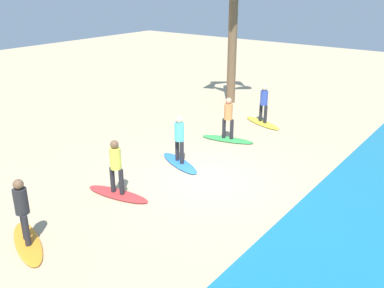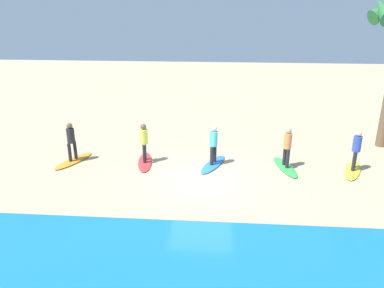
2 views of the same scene
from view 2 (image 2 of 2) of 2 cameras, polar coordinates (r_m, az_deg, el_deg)
The scene contains 11 objects.
ground_plane at distance 14.61m, azimuth 1.47°, elevation -5.40°, with size 60.00×60.00×0.00m, color tan.
surfboard_yellow at distance 16.62m, azimuth 22.92°, elevation -3.63°, with size 2.10×0.56×0.09m, color yellow.
surfer_yellow at distance 16.26m, azimuth 23.39°, elevation -0.44°, with size 0.32×0.44×1.64m.
surfboard_green at distance 16.06m, azimuth 13.77°, elevation -3.36°, with size 2.10×0.56×0.09m, color green.
surfer_green at distance 15.69m, azimuth 14.07°, elevation -0.05°, with size 0.32×0.45×1.64m.
surfboard_blue at distance 15.88m, azimuth 3.17°, elevation -3.04°, with size 2.10×0.56×0.09m, color blue.
surfer_blue at distance 15.51m, azimuth 3.24°, elevation 0.31°, with size 0.32×0.44×1.64m.
surfboard_red at distance 16.20m, azimuth -7.05°, elevation -2.68°, with size 2.10×0.56×0.09m, color red.
surfer_red at distance 15.84m, azimuth -7.20°, elevation 0.62°, with size 0.32×0.46×1.64m.
surfboard_orange at distance 16.96m, azimuth -17.29°, elevation -2.41°, with size 2.10×0.56×0.09m, color orange.
surfer_orange at distance 16.61m, azimuth -17.64°, elevation 0.74°, with size 0.32×0.43×1.64m.
Camera 2 is at (-0.64, 13.12, 6.41)m, focal length 35.65 mm.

